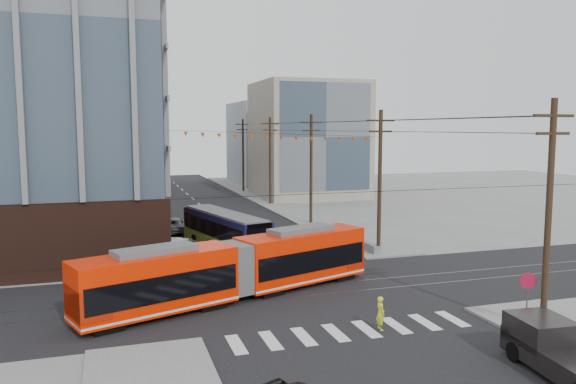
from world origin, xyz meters
name	(u,v)px	position (x,y,z in m)	size (l,w,h in m)	color
ground	(328,312)	(0.00, 0.00, 0.00)	(160.00, 160.00, 0.00)	slate
bg_bldg_nw_near	(58,133)	(-17.00, 52.00, 9.00)	(18.00, 16.00, 18.00)	#8C99A5
bg_bldg_ne_near	(308,140)	(16.00, 48.00, 8.00)	(14.00, 14.00, 16.00)	gray
bg_bldg_nw_far	(88,126)	(-14.00, 72.00, 10.00)	(16.00, 18.00, 20.00)	gray
bg_bldg_ne_far	(280,143)	(18.00, 68.00, 7.00)	(16.00, 16.00, 14.00)	#8C99A5
utility_pole_near	(548,218)	(8.50, -6.00, 5.50)	(0.30, 0.30, 11.00)	black
utility_pole_far	(243,156)	(8.50, 56.00, 5.50)	(0.30, 0.30, 11.00)	black
streetcar	(235,269)	(-4.17, 3.67, 1.74)	(18.05, 2.54, 3.48)	#EF1E00
city_bus	(225,231)	(-2.27, 16.15, 1.58)	(2.41, 11.14, 3.16)	#16143D
pickup_truck	(567,355)	(5.77, -10.27, 0.97)	(2.04, 5.70, 1.94)	black
parked_car_silver	(179,248)	(-6.07, 14.35, 0.83)	(1.76, 5.04, 1.66)	#B2B3B7
parked_car_white	(176,246)	(-6.06, 16.35, 0.63)	(1.78, 4.37, 1.27)	#B5B5B5
parked_car_grey	(174,225)	(-5.24, 25.37, 0.70)	(2.34, 5.07, 1.41)	#55565F
pedestrian	(381,313)	(1.41, -3.25, 0.82)	(0.60, 0.39, 1.64)	yellow
stop_sign	(527,304)	(7.97, -5.49, 1.33)	(0.81, 0.81, 2.66)	#A71031
jersey_barrier	(366,246)	(8.30, 12.72, 0.38)	(0.86, 3.84, 0.77)	#5A5B63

